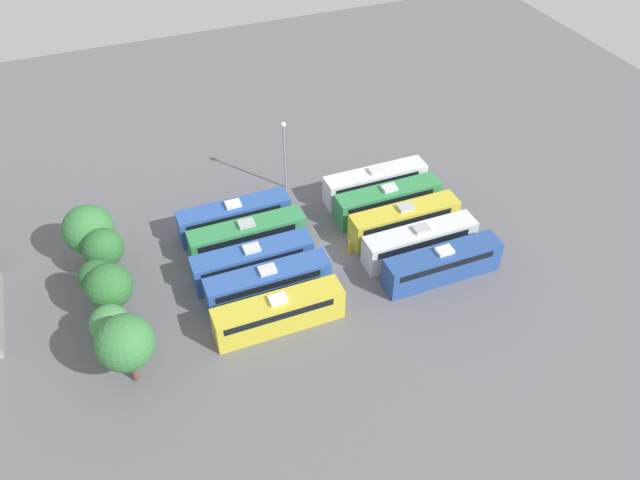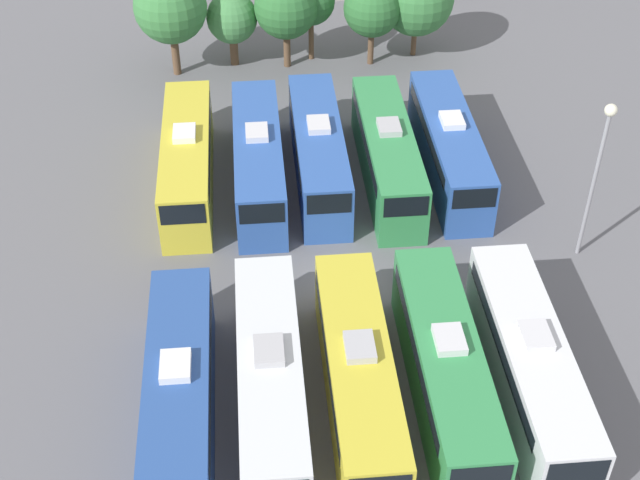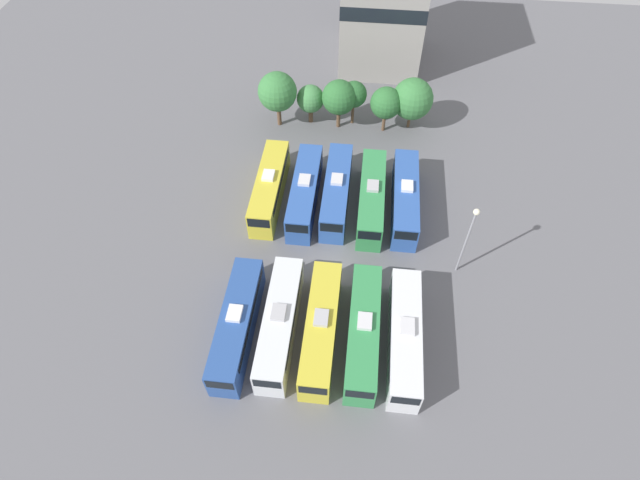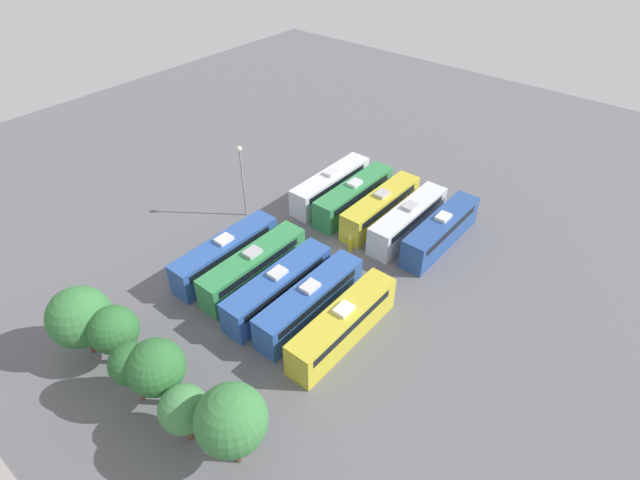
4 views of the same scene
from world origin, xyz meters
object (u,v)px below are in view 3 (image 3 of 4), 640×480
at_px(bus_1, 280,322).
at_px(bus_7, 337,190).
at_px(tree_2, 339,98).
at_px(tree_3, 354,95).
at_px(tree_1, 310,99).
at_px(bus_4, 405,336).
at_px(tree_0, 277,92).
at_px(tree_4, 386,103).
at_px(bus_2, 321,327).
at_px(tree_5, 413,99).
at_px(bus_5, 270,187).
at_px(bus_3, 363,331).
at_px(light_pole, 470,232).
at_px(bus_6, 305,191).
at_px(worker_person, 321,272).
at_px(bus_0, 237,323).
at_px(bus_9, 405,197).
at_px(bus_8, 372,197).

bearing_deg(bus_1, bus_7, 78.23).
xyz_separation_m(tree_2, tree_3, (1.71, 0.92, -0.08)).
xyz_separation_m(tree_1, tree_3, (5.28, 0.32, 0.83)).
bearing_deg(tree_3, bus_1, -97.79).
distance_m(bus_4, tree_1, 32.88).
height_order(tree_0, tree_2, tree_0).
bearing_deg(tree_4, bus_4, -85.02).
bearing_deg(tree_1, tree_3, 3.49).
height_order(bus_2, tree_5, tree_5).
xyz_separation_m(bus_5, tree_4, (11.97, 13.37, 2.17)).
height_order(bus_3, light_pole, light_pole).
bearing_deg(bus_3, bus_7, 102.93).
distance_m(tree_0, tree_1, 4.24).
bearing_deg(bus_3, bus_6, 114.03).
relative_size(tree_3, tree_5, 0.88).
bearing_deg(tree_3, bus_6, -105.68).
bearing_deg(worker_person, bus_0, -133.47).
bearing_deg(bus_7, bus_9, -1.62).
bearing_deg(bus_9, tree_4, 100.99).
relative_size(bus_5, tree_1, 2.36).
height_order(bus_2, bus_5, same).
bearing_deg(bus_1, tree_3, 82.21).
relative_size(bus_1, bus_8, 1.00).
bearing_deg(tree_3, bus_8, -78.46).
relative_size(bus_1, bus_6, 1.00).
bearing_deg(tree_2, bus_5, -114.96).
height_order(bus_0, tree_3, tree_3).
bearing_deg(tree_1, bus_3, -74.73).
distance_m(bus_3, tree_1, 31.68).
height_order(bus_7, tree_1, tree_1).
bearing_deg(tree_5, bus_5, -136.40).
distance_m(bus_2, tree_4, 30.28).
bearing_deg(bus_4, tree_5, 89.01).
bearing_deg(tree_2, bus_1, -94.78).
relative_size(bus_4, tree_0, 1.67).
height_order(bus_1, bus_7, same).
bearing_deg(bus_5, bus_6, -4.13).
bearing_deg(tree_0, bus_3, -67.54).
distance_m(bus_5, tree_2, 15.11).
bearing_deg(tree_4, bus_8, -93.92).
relative_size(bus_3, bus_9, 1.00).
relative_size(bus_0, tree_1, 2.36).
bearing_deg(tree_3, tree_1, -176.51).
xyz_separation_m(tree_3, tree_5, (7.10, -0.05, -0.05)).
bearing_deg(worker_person, bus_5, 123.84).
bearing_deg(tree_0, bus_9, -39.85).
bearing_deg(bus_8, bus_4, -77.61).
bearing_deg(tree_0, tree_4, 1.15).
distance_m(bus_4, bus_9, 16.51).
bearing_deg(bus_4, bus_0, -178.61).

